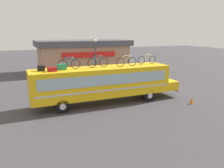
# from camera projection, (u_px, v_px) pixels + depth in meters

# --- Properties ---
(ground_plane) EXTENTS (120.00, 120.00, 0.00)m
(ground_plane) POSITION_uv_depth(u_px,v_px,m) (102.00, 103.00, 18.51)
(ground_plane) COLOR #423F44
(bus) EXTENTS (12.33, 2.49, 2.90)m
(bus) POSITION_uv_depth(u_px,v_px,m) (104.00, 82.00, 18.20)
(bus) COLOR yellow
(bus) RESTS_ON ground
(luggage_bag_1) EXTENTS (0.47, 0.51, 0.40)m
(luggage_bag_1) POSITION_uv_depth(u_px,v_px,m) (41.00, 68.00, 16.28)
(luggage_bag_1) COLOR black
(luggage_bag_1) RESTS_ON bus
(luggage_bag_2) EXTENTS (0.62, 0.46, 0.31)m
(luggage_bag_2) POSITION_uv_depth(u_px,v_px,m) (52.00, 69.00, 16.06)
(luggage_bag_2) COLOR maroon
(luggage_bag_2) RESTS_ON bus
(luggage_bag_3) EXTENTS (0.67, 0.49, 0.41)m
(luggage_bag_3) POSITION_uv_depth(u_px,v_px,m) (61.00, 67.00, 16.79)
(luggage_bag_3) COLOR #1E7F66
(luggage_bag_3) RESTS_ON bus
(rooftop_bicycle_1) EXTENTS (1.70, 0.44, 0.96)m
(rooftop_bicycle_1) POSITION_uv_depth(u_px,v_px,m) (69.00, 64.00, 16.88)
(rooftop_bicycle_1) COLOR black
(rooftop_bicycle_1) RESTS_ON bus
(rooftop_bicycle_2) EXTENTS (1.70, 0.44, 0.98)m
(rooftop_bicycle_2) POSITION_uv_depth(u_px,v_px,m) (98.00, 62.00, 17.81)
(rooftop_bicycle_2) COLOR black
(rooftop_bicycle_2) RESTS_ON bus
(rooftop_bicycle_3) EXTENTS (1.78, 0.44, 0.96)m
(rooftop_bicycle_3) POSITION_uv_depth(u_px,v_px,m) (126.00, 61.00, 18.34)
(rooftop_bicycle_3) COLOR black
(rooftop_bicycle_3) RESTS_ON bus
(rooftop_bicycle_4) EXTENTS (1.76, 0.44, 0.90)m
(rooftop_bicycle_4) POSITION_uv_depth(u_px,v_px,m) (147.00, 60.00, 19.71)
(rooftop_bicycle_4) COLOR black
(rooftop_bicycle_4) RESTS_ON bus
(roadside_building) EXTENTS (13.23, 6.53, 4.41)m
(roadside_building) POSITION_uv_depth(u_px,v_px,m) (83.00, 55.00, 33.48)
(roadside_building) COLOR tan
(roadside_building) RESTS_ON ground
(traffic_cone) EXTENTS (0.29, 0.29, 0.54)m
(traffic_cone) POSITION_uv_depth(u_px,v_px,m) (192.00, 101.00, 18.26)
(traffic_cone) COLOR orange
(traffic_cone) RESTS_ON ground
(street_lamp) EXTENTS (0.34, 0.34, 4.87)m
(street_lamp) POSITION_uv_depth(u_px,v_px,m) (95.00, 56.00, 24.67)
(street_lamp) COLOR #38383D
(street_lamp) RESTS_ON ground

